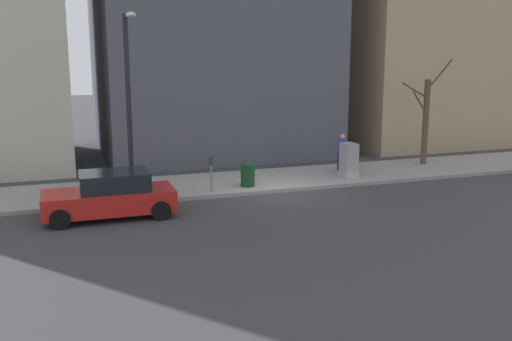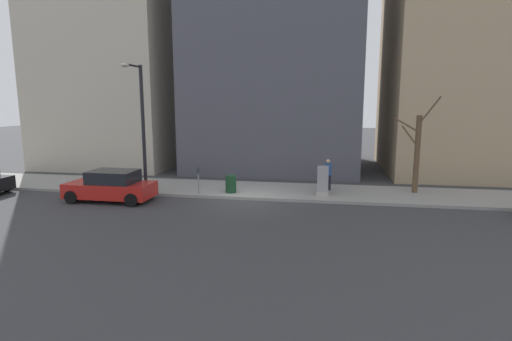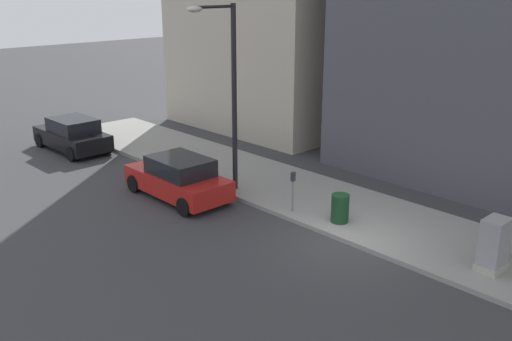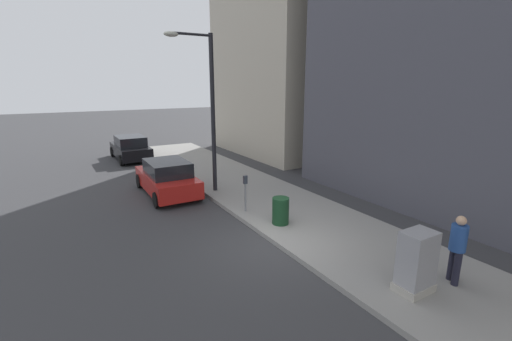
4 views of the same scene
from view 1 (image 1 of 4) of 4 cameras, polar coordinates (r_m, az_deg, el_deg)
ground_plane at (r=22.14m, az=2.25°, el=-2.27°), size 120.00×120.00×0.00m
sidewalk at (r=23.94m, az=0.48°, el=-1.02°), size 4.00×36.00×0.15m
parked_car_red at (r=19.28m, az=-14.34°, el=-2.45°), size 1.95×4.21×1.52m
parking_meter at (r=21.55m, az=-4.50°, el=-0.01°), size 0.14×0.10×1.35m
utility_box at (r=24.69m, az=9.27°, el=1.04°), size 0.83×0.61×1.43m
streetlamp at (r=20.44m, az=-12.58°, el=7.72°), size 1.97×0.32×6.50m
bare_tree at (r=28.08m, az=16.60°, el=4.92°), size 1.03×1.99×4.95m
trash_bin at (r=22.51m, az=-0.83°, el=-0.46°), size 0.56×0.56×0.90m
pedestrian_near_meter at (r=25.72m, az=8.60°, el=2.02°), size 0.36×0.36×1.66m
office_tower_left at (r=37.44m, az=15.60°, el=14.28°), size 10.60×10.60×14.71m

